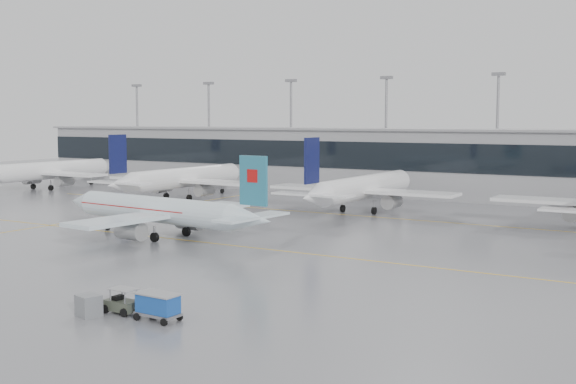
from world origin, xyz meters
The scene contains 15 objects.
ground centered at (0.00, 0.00, 0.00)m, with size 320.00×320.00×0.00m, color gray.
taxi_line_main centered at (0.00, 0.00, 0.01)m, with size 120.00×0.25×0.01m, color #EAAE14.
taxi_line_north centered at (0.00, 30.00, 0.01)m, with size 120.00×0.25×0.01m, color #EAAE14.
taxi_line_cross centered at (-30.00, 15.00, 0.01)m, with size 0.25×60.00×0.01m, color #EAAE14.
terminal centered at (0.00, 62.00, 6.00)m, with size 180.00×15.00×12.00m, color gray.
terminal_glass centered at (0.00, 54.45, 7.50)m, with size 180.00×0.20×5.00m, color black.
terminal_roof centered at (0.00, 62.00, 12.20)m, with size 182.00×16.00×0.40m, color gray.
light_masts centered at (0.00, 68.00, 13.34)m, with size 156.40×1.00×22.60m.
air_canada_jet centered at (-10.07, -0.03, 3.21)m, with size 33.67×26.27×10.24m.
parked_jet_a centered at (-70.00, 33.69, 3.71)m, with size 29.64×36.96×11.72m.
parked_jet_b centered at (-35.00, 33.69, 3.71)m, with size 29.64×36.96×11.72m.
parked_jet_c centered at (0.00, 33.69, 3.71)m, with size 29.64×36.96×11.72m.
baggage_tug centered at (9.50, -27.35, 0.66)m, with size 3.85×1.67×1.86m.
baggage_cart centered at (13.10, -27.47, 1.16)m, with size 3.26×1.89×1.98m.
gse_unit centered at (8.09, -29.20, 0.78)m, with size 1.56×1.45×1.56m, color gray.
Camera 1 is at (46.54, -65.23, 14.13)m, focal length 45.00 mm.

